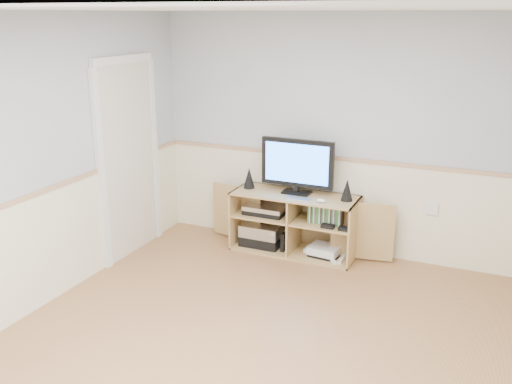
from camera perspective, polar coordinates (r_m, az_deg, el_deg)
room at (r=4.11m, az=-0.73°, el=-0.42°), size 4.04×4.54×2.54m
media_cabinet at (r=6.18m, az=4.05°, el=-2.91°), size 2.09×0.50×0.65m
monitor at (r=5.98m, az=4.15°, el=2.76°), size 0.79×0.18×0.58m
speaker_left at (r=6.20m, az=-0.69°, el=1.42°), size 0.12×0.12×0.23m
speaker_right at (r=5.85m, az=9.09°, el=0.20°), size 0.12×0.12×0.23m
keyboard at (r=5.87m, az=4.14°, el=-0.66°), size 0.28×0.13×0.01m
mouse at (r=5.79m, az=6.51°, el=-0.86°), size 0.10×0.08×0.04m
av_components at (r=6.29m, az=0.78°, el=-3.60°), size 0.52×0.33×0.47m
game_consoles at (r=6.11m, az=6.80°, el=-5.86°), size 0.46×0.30×0.11m
game_cases at (r=5.95m, az=7.03°, el=-2.23°), size 0.36×0.13×0.19m
wall_outlet at (r=5.99m, az=17.18°, el=-1.61°), size 0.12×0.03×0.12m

